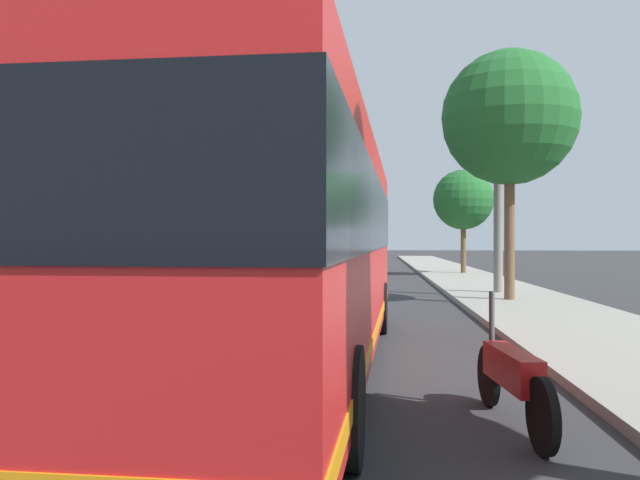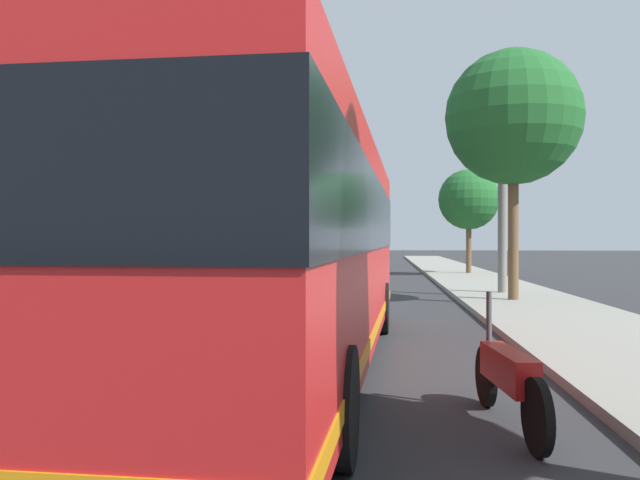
% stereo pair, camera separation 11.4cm
% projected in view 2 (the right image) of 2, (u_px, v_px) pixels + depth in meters
% --- Properties ---
extents(sidewalk_curb, '(110.00, 3.60, 0.14)m').
position_uv_depth(sidewalk_curb, '(569.00, 322.00, 14.19)').
color(sidewalk_curb, gray).
rests_on(sidewalk_curb, ground).
extents(lane_divider_line, '(110.00, 0.16, 0.01)m').
position_uv_depth(lane_divider_line, '(222.00, 321.00, 14.92)').
color(lane_divider_line, silver).
rests_on(lane_divider_line, ground).
extents(coach_bus, '(12.17, 2.96, 3.17)m').
position_uv_depth(coach_bus, '(290.00, 242.00, 9.23)').
color(coach_bus, red).
rests_on(coach_bus, ground).
extents(motorcycle_angled, '(2.35, 0.37, 1.28)m').
position_uv_depth(motorcycle_angled, '(508.00, 378.00, 6.45)').
color(motorcycle_angled, black).
rests_on(motorcycle_angled, ground).
extents(car_ahead_same_lane, '(4.08, 2.05, 1.48)m').
position_uv_depth(car_ahead_same_lane, '(358.00, 262.00, 33.70)').
color(car_ahead_same_lane, red).
rests_on(car_ahead_same_lane, ground).
extents(car_oncoming, '(4.12, 1.93, 1.56)m').
position_uv_depth(car_oncoming, '(257.00, 263.00, 31.25)').
color(car_oncoming, red).
rests_on(car_oncoming, ground).
extents(car_far_distant, '(4.53, 2.05, 1.46)m').
position_uv_depth(car_far_distant, '(360.00, 254.00, 53.28)').
color(car_far_distant, silver).
rests_on(car_far_distant, ground).
extents(car_behind_bus, '(4.32, 1.92, 1.36)m').
position_uv_depth(car_behind_bus, '(362.00, 257.00, 44.12)').
color(car_behind_bus, red).
rests_on(car_behind_bus, ground).
extents(roadside_tree_mid_block, '(3.86, 3.86, 7.28)m').
position_uv_depth(roadside_tree_mid_block, '(513.00, 118.00, 18.70)').
color(roadside_tree_mid_block, brown).
rests_on(roadside_tree_mid_block, ground).
extents(roadside_tree_far_block, '(3.11, 3.11, 5.47)m').
position_uv_depth(roadside_tree_far_block, '(469.00, 200.00, 33.73)').
color(roadside_tree_far_block, brown).
rests_on(roadside_tree_far_block, ground).
extents(utility_pole, '(0.29, 0.29, 7.59)m').
position_uv_depth(utility_pole, '(502.00, 180.00, 21.29)').
color(utility_pole, slate).
rests_on(utility_pole, ground).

